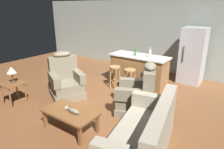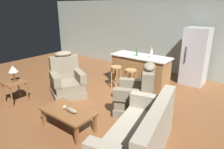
{
  "view_description": "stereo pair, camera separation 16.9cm",
  "coord_description": "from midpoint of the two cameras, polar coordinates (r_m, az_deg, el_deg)",
  "views": [
    {
      "loc": [
        2.75,
        -3.91,
        2.35
      ],
      "look_at": [
        0.02,
        -0.1,
        0.75
      ],
      "focal_mm": 32.0,
      "sensor_mm": 36.0,
      "label": 1
    },
    {
      "loc": [
        2.88,
        -3.81,
        2.35
      ],
      "look_at": [
        0.02,
        -0.1,
        0.75
      ],
      "focal_mm": 32.0,
      "sensor_mm": 36.0,
      "label": 2
    }
  ],
  "objects": [
    {
      "name": "recliner_near_lamp",
      "position": [
        5.62,
        -13.87,
        -1.77
      ],
      "size": [
        1.13,
        1.13,
        1.2
      ],
      "rotation": [
        0.0,
        0.0,
        -0.48
      ],
      "color": "#756B56",
      "rests_on": "ground_plane"
    },
    {
      "name": "bar_stool_left",
      "position": [
        5.93,
        0.05,
        0.41
      ],
      "size": [
        0.32,
        0.32,
        0.68
      ],
      "color": "#A87A47",
      "rests_on": "ground_plane"
    },
    {
      "name": "bar_stool_middle",
      "position": [
        5.67,
        4.28,
        -0.55
      ],
      "size": [
        0.32,
        0.32,
        0.68
      ],
      "color": "#A87A47",
      "rests_on": "ground_plane"
    },
    {
      "name": "table_lamp",
      "position": [
        5.47,
        -27.62,
        0.95
      ],
      "size": [
        0.24,
        0.24,
        0.41
      ],
      "color": "#4C3823",
      "rests_on": "end_table"
    },
    {
      "name": "recliner_near_island",
      "position": [
        4.65,
        6.58,
        -5.77
      ],
      "size": [
        1.11,
        1.11,
        1.2
      ],
      "rotation": [
        0.0,
        0.0,
        3.56
      ],
      "color": "#756B56",
      "rests_on": "ground_plane"
    },
    {
      "name": "bottle_tall_green",
      "position": [
        5.89,
        9.97,
        5.97
      ],
      "size": [
        0.08,
        0.08,
        0.3
      ],
      "color": "silver",
      "rests_on": "kitchen_island"
    },
    {
      "name": "bottle_short_amber",
      "position": [
        6.0,
        5.9,
        6.37
      ],
      "size": [
        0.06,
        0.06,
        0.29
      ],
      "color": "#2D6B38",
      "rests_on": "kitchen_island"
    },
    {
      "name": "bar_stool_right",
      "position": [
        5.44,
        8.89,
        -1.59
      ],
      "size": [
        0.32,
        0.32,
        0.68
      ],
      "color": "black",
      "rests_on": "ground_plane"
    },
    {
      "name": "end_table",
      "position": [
        5.59,
        -27.32,
        -3.1
      ],
      "size": [
        0.48,
        0.48,
        0.56
      ],
      "color": "brown",
      "rests_on": "ground_plane"
    },
    {
      "name": "kitchen_island",
      "position": [
        6.21,
        6.85,
        1.19
      ],
      "size": [
        1.8,
        0.7,
        0.95
      ],
      "color": "olive",
      "rests_on": "ground_plane"
    },
    {
      "name": "couch",
      "position": [
        3.46,
        7.8,
        -16.91
      ],
      "size": [
        1.21,
        2.03,
        0.94
      ],
      "rotation": [
        0.0,
        0.0,
        3.34
      ],
      "color": "#9E937F",
      "rests_on": "ground_plane"
    },
    {
      "name": "back_wall",
      "position": [
        7.6,
        13.72,
        10.41
      ],
      "size": [
        12.0,
        0.05,
        2.6
      ],
      "color": "#939E93",
      "rests_on": "ground_plane"
    },
    {
      "name": "fish_figurine",
      "position": [
        3.97,
        -12.46,
        -10.03
      ],
      "size": [
        0.34,
        0.1,
        0.1
      ],
      "color": "#4C3823",
      "rests_on": "coffee_table"
    },
    {
      "name": "coffee_table",
      "position": [
        4.08,
        -13.06,
        -10.84
      ],
      "size": [
        1.1,
        0.6,
        0.42
      ],
      "color": "brown",
      "rests_on": "ground_plane"
    },
    {
      "name": "refrigerator",
      "position": [
        6.76,
        21.35,
        5.01
      ],
      "size": [
        0.7,
        0.69,
        1.76
      ],
      "color": "#B7B7BC",
      "rests_on": "ground_plane"
    },
    {
      "name": "ground_plane",
      "position": [
        5.33,
        -0.49,
        -7.33
      ],
      "size": [
        12.0,
        12.0,
        0.0
      ],
      "color": "brown"
    }
  ]
}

